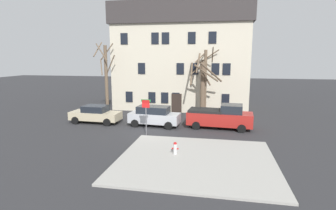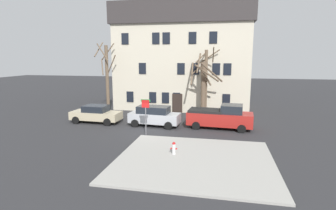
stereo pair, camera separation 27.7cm
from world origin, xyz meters
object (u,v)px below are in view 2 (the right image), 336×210
car_silver_wagon (154,116)px  fire_hydrant (174,148)px  tree_bare_near (107,76)px  street_sign_pole (146,110)px  building_main (184,57)px  tree_bare_far (206,80)px  pickup_truck_red (220,117)px  tree_bare_mid (203,86)px  car_beige_sedan (96,114)px

car_silver_wagon → fire_hydrant: 7.54m
tree_bare_near → street_sign_pole: (6.47, -7.44, -2.05)m
building_main → tree_bare_far: size_ratio=2.23×
tree_bare_far → tree_bare_near: bearing=-177.9°
pickup_truck_red → fire_hydrant: 7.74m
tree_bare_far → street_sign_pole: size_ratio=2.50×
car_silver_wagon → fire_hydrant: (3.01, -6.90, -0.40)m
tree_bare_mid → car_silver_wagon: (-3.91, -4.64, -2.27)m
pickup_truck_red → building_main: bearing=114.2°
tree_bare_mid → car_silver_wagon: bearing=-130.1°
tree_bare_mid → tree_bare_far: (0.21, 0.43, 0.52)m
pickup_truck_red → street_sign_pole: bearing=-151.4°
tree_bare_mid → tree_bare_far: tree_bare_far is taller
fire_hydrant → pickup_truck_red: bearing=69.4°
tree_bare_near → street_sign_pole: tree_bare_near is taller
tree_bare_far → pickup_truck_red: bearing=-71.2°
tree_bare_far → fire_hydrant: (-1.11, -11.96, -3.20)m
tree_bare_near → car_beige_sedan: 5.61m
car_beige_sedan → fire_hydrant: car_beige_sedan is taller
building_main → car_silver_wagon: building_main is taller
street_sign_pole → tree_bare_mid: bearing=62.3°
pickup_truck_red → street_sign_pole: (-5.70, -3.10, 0.96)m
tree_bare_mid → street_sign_pole: 8.45m
tree_bare_mid → pickup_truck_red: (1.82, -4.30, -2.19)m
street_sign_pole → pickup_truck_red: bearing=28.6°
tree_bare_far → car_beige_sedan: bearing=-153.2°
tree_bare_mid → car_beige_sedan: 10.80m
street_sign_pole → car_silver_wagon: bearing=90.5°
tree_bare_mid → pickup_truck_red: 5.15m
tree_bare_near → car_silver_wagon: 8.55m
fire_hydrant → street_sign_pole: 5.30m
car_beige_sedan → street_sign_pole: 6.46m
tree_bare_near → car_silver_wagon: tree_bare_near is taller
car_silver_wagon → street_sign_pole: street_sign_pole is taller
building_main → car_silver_wagon: size_ratio=3.44×
tree_bare_near → pickup_truck_red: size_ratio=1.37×
car_silver_wagon → tree_bare_far: bearing=50.8°
tree_bare_near → street_sign_pole: size_ratio=2.72×
car_beige_sedan → fire_hydrant: size_ratio=6.04×
tree_bare_far → car_silver_wagon: bearing=-129.2°
tree_bare_far → car_beige_sedan: (-9.75, -4.92, -2.90)m
tree_bare_mid → fire_hydrant: (-0.90, -11.53, -2.68)m
fire_hydrant → building_main: bearing=96.3°
building_main → fire_hydrant: (1.93, -17.59, -5.55)m
building_main → tree_bare_mid: 7.27m
tree_bare_near → tree_bare_far: 10.58m
tree_bare_mid → pickup_truck_red: size_ratio=1.15×
car_silver_wagon → pickup_truck_red: bearing=3.4°
street_sign_pole → tree_bare_near: bearing=131.0°
tree_bare_far → car_beige_sedan: tree_bare_far is taller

